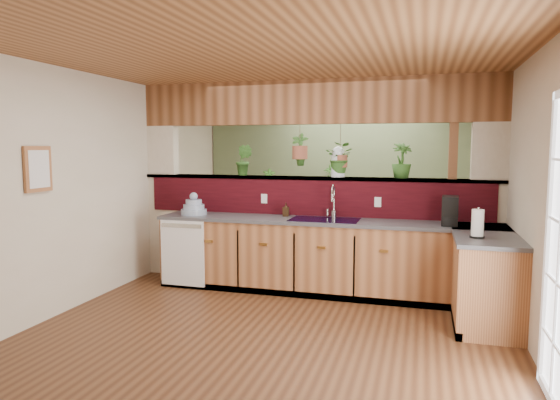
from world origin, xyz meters
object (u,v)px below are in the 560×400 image
(dish_stack, at_px, (194,208))
(paper_towel, at_px, (478,224))
(faucet, at_px, (333,200))
(shelving_console, at_px, (304,222))
(coffee_maker, at_px, (450,212))
(soap_dispenser, at_px, (286,209))
(glass_jar, at_px, (338,162))

(dish_stack, xyz_separation_m, paper_towel, (3.33, -0.74, 0.04))
(faucet, height_order, shelving_console, faucet)
(paper_towel, bearing_deg, coffee_maker, 106.18)
(soap_dispenser, bearing_deg, glass_jar, 20.18)
(soap_dispenser, distance_m, paper_towel, 2.35)
(coffee_maker, bearing_deg, faucet, 174.62)
(coffee_maker, xyz_separation_m, paper_towel, (0.22, -0.74, -0.02))
(faucet, height_order, dish_stack, faucet)
(faucet, distance_m, glass_jar, 0.51)
(faucet, xyz_separation_m, shelving_console, (-0.86, 2.11, -0.62))
(faucet, relative_size, shelving_console, 0.28)
(faucet, distance_m, soap_dispenser, 0.61)
(paper_towel, relative_size, glass_jar, 0.77)
(soap_dispenser, height_order, coffee_maker, coffee_maker)
(faucet, xyz_separation_m, coffee_maker, (1.35, -0.20, -0.07))
(dish_stack, bearing_deg, coffee_maker, 0.10)
(glass_jar, bearing_deg, paper_towel, -36.80)
(dish_stack, xyz_separation_m, soap_dispenser, (1.17, 0.19, -0.00))
(paper_towel, bearing_deg, glass_jar, 143.20)
(faucet, distance_m, dish_stack, 1.78)
(soap_dispenser, height_order, shelving_console, soap_dispenser)
(dish_stack, bearing_deg, faucet, 6.51)
(dish_stack, distance_m, coffee_maker, 3.11)
(dish_stack, bearing_deg, paper_towel, -12.50)
(soap_dispenser, height_order, glass_jar, glass_jar)
(coffee_maker, bearing_deg, dish_stack, -177.00)
(shelving_console, bearing_deg, coffee_maker, -28.00)
(paper_towel, relative_size, shelving_console, 0.20)
(dish_stack, xyz_separation_m, glass_jar, (1.79, 0.42, 0.59))
(glass_jar, bearing_deg, faucet, -95.34)
(soap_dispenser, xyz_separation_m, glass_jar, (0.61, 0.23, 0.60))
(glass_jar, relative_size, shelving_console, 0.26)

